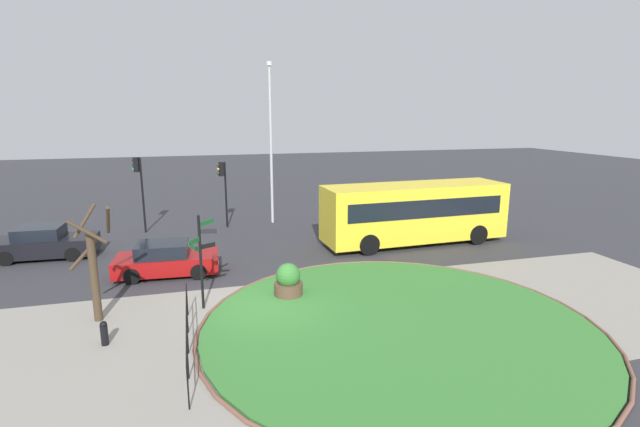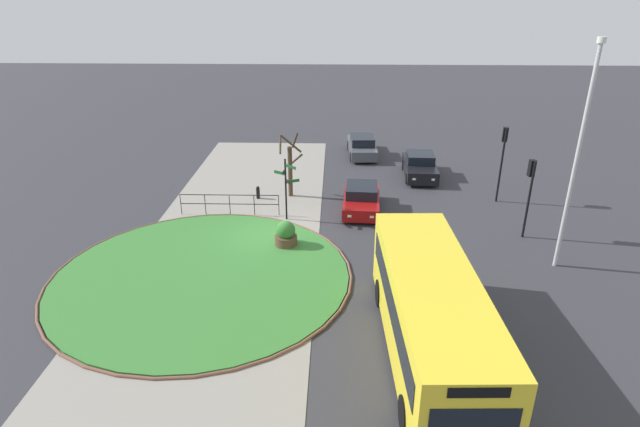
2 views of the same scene
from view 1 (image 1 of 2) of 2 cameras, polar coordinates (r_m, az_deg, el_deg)
The scene contains 15 objects.
ground at distance 16.18m, azimuth -6.89°, elevation -11.47°, with size 120.00×120.00×0.00m, color #333338.
sidewalk_paving at distance 14.48m, azimuth -5.72°, elevation -14.36°, with size 32.00×8.23×0.02m, color gray.
grass_island at distance 15.02m, azimuth 9.56°, elevation -13.30°, with size 12.06×12.06×0.10m, color #387A33.
grass_kerb_ring at distance 15.02m, azimuth 9.56°, elevation -13.28°, with size 12.37×12.37×0.11m, color brown.
signpost_directional at distance 15.87m, azimuth -14.38°, elevation -4.72°, with size 0.93×1.27×3.26m.
bollard_foreground at distance 14.89m, azimuth -25.00°, elevation -13.17°, with size 0.21×0.21×0.74m.
railing_grass_edge at distance 13.47m, azimuth -16.02°, elevation -13.54°, with size 0.07×5.16×1.13m.
bus_yellow at distance 23.75m, azimuth 11.53°, elevation 0.20°, with size 9.38×2.91×3.01m.
car_near_lane at distance 24.57m, azimuth -30.77°, elevation -3.17°, with size 4.37×2.04×1.48m.
car_far_lane at distance 19.97m, azimuth -18.36°, elevation -5.40°, with size 4.16×2.10×1.36m.
traffic_light_near at distance 26.91m, azimuth -11.85°, elevation 4.07°, with size 0.49×0.30×3.78m.
traffic_light_far at distance 27.02m, azimuth -21.38°, elevation 4.06°, with size 0.49×0.30×4.15m.
lamppost_tall at distance 27.51m, azimuth -6.07°, elevation 9.01°, with size 0.32×0.32×9.32m.
planter_near_signpost at distance 16.80m, azimuth -3.92°, elevation -8.40°, with size 1.03×1.03×1.26m.
street_tree_bare at distance 16.14m, azimuth -26.06°, elevation -5.78°, with size 1.45×1.33×3.78m.
Camera 1 is at (-2.08, -14.67, 6.49)m, focal length 26.03 mm.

